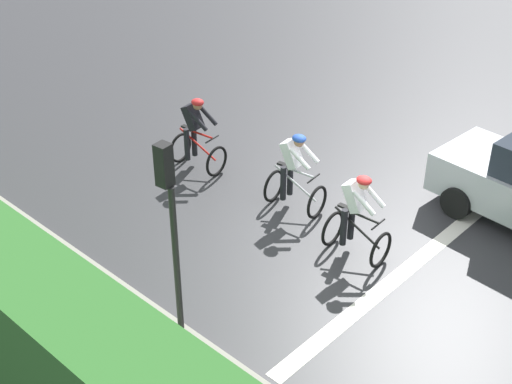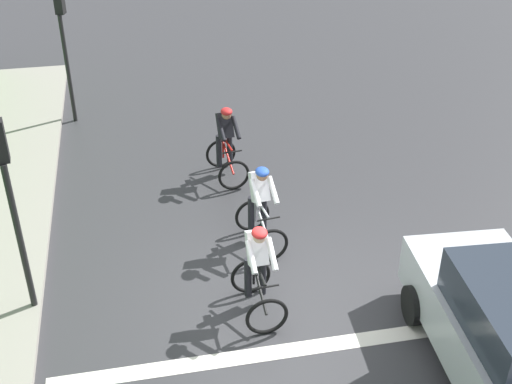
{
  "view_description": "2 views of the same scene",
  "coord_description": "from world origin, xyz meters",
  "px_view_note": "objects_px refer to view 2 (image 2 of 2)",
  "views": [
    {
      "loc": [
        -9.13,
        -6.07,
        7.89
      ],
      "look_at": [
        -0.83,
        1.68,
        0.81
      ],
      "focal_mm": 50.61,
      "sensor_mm": 36.0,
      "label": 1
    },
    {
      "loc": [
        -1.88,
        -8.27,
        7.3
      ],
      "look_at": [
        0.07,
        1.44,
        1.25
      ],
      "focal_mm": 47.02,
      "sensor_mm": 36.0,
      "label": 2
    }
  ],
  "objects_px": {
    "cyclist_lead": "(226,144)",
    "cyclist_second": "(260,208)",
    "traffic_light_near_crossing": "(10,191)",
    "car_silver": "(510,333)",
    "traffic_light_far_junction": "(64,34)",
    "cyclist_mid": "(258,271)"
  },
  "relations": [
    {
      "from": "cyclist_mid",
      "to": "traffic_light_near_crossing",
      "type": "relative_size",
      "value": 0.5
    },
    {
      "from": "cyclist_second",
      "to": "traffic_light_near_crossing",
      "type": "relative_size",
      "value": 0.5
    },
    {
      "from": "traffic_light_far_junction",
      "to": "cyclist_mid",
      "type": "bearing_deg",
      "value": -68.9
    },
    {
      "from": "cyclist_mid",
      "to": "traffic_light_far_junction",
      "type": "relative_size",
      "value": 0.5
    },
    {
      "from": "cyclist_lead",
      "to": "traffic_light_far_junction",
      "type": "height_order",
      "value": "traffic_light_far_junction"
    },
    {
      "from": "car_silver",
      "to": "cyclist_second",
      "type": "bearing_deg",
      "value": 124.49
    },
    {
      "from": "cyclist_mid",
      "to": "traffic_light_near_crossing",
      "type": "height_order",
      "value": "traffic_light_near_crossing"
    },
    {
      "from": "traffic_light_near_crossing",
      "to": "car_silver",
      "type": "bearing_deg",
      "value": -23.58
    },
    {
      "from": "car_silver",
      "to": "traffic_light_far_junction",
      "type": "xyz_separation_m",
      "value": [
        -6.17,
        10.1,
        1.35
      ]
    },
    {
      "from": "car_silver",
      "to": "cyclist_lead",
      "type": "bearing_deg",
      "value": 114.03
    },
    {
      "from": "cyclist_lead",
      "to": "cyclist_second",
      "type": "xyz_separation_m",
      "value": [
        0.2,
        -2.57,
        0.0
      ]
    },
    {
      "from": "cyclist_lead",
      "to": "traffic_light_far_junction",
      "type": "relative_size",
      "value": 0.5
    },
    {
      "from": "cyclist_mid",
      "to": "car_silver",
      "type": "bearing_deg",
      "value": -34.37
    },
    {
      "from": "car_silver",
      "to": "cyclist_mid",
      "type": "bearing_deg",
      "value": 145.63
    },
    {
      "from": "cyclist_mid",
      "to": "traffic_light_far_junction",
      "type": "height_order",
      "value": "traffic_light_far_junction"
    },
    {
      "from": "traffic_light_far_junction",
      "to": "cyclist_second",
      "type": "bearing_deg",
      "value": -60.61
    },
    {
      "from": "cyclist_lead",
      "to": "cyclist_mid",
      "type": "height_order",
      "value": "same"
    },
    {
      "from": "traffic_light_near_crossing",
      "to": "cyclist_second",
      "type": "bearing_deg",
      "value": 14.36
    },
    {
      "from": "cyclist_mid",
      "to": "traffic_light_near_crossing",
      "type": "xyz_separation_m",
      "value": [
        -3.54,
        0.78,
        1.43
      ]
    },
    {
      "from": "cyclist_lead",
      "to": "cyclist_mid",
      "type": "bearing_deg",
      "value": -92.69
    },
    {
      "from": "cyclist_lead",
      "to": "cyclist_second",
      "type": "height_order",
      "value": "same"
    },
    {
      "from": "cyclist_lead",
      "to": "cyclist_mid",
      "type": "distance_m",
      "value": 4.37
    }
  ]
}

